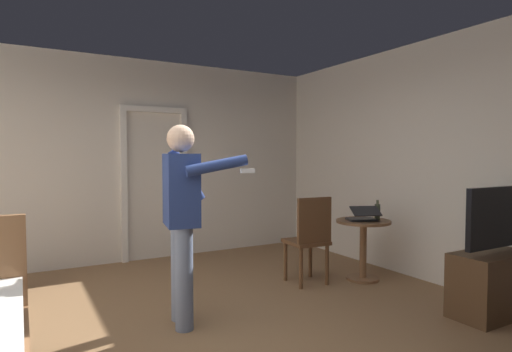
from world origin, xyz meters
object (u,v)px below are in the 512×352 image
object	(u,v)px
side_table	(363,240)
wooden_chair	(310,236)
tv_flatscreen	(497,275)
bottle_on_table	(377,212)
laptop	(363,216)
person_blue_shirt	(183,210)

from	to	relation	value
side_table	wooden_chair	distance (m)	0.68
tv_flatscreen	bottle_on_table	world-z (taller)	tv_flatscreen
laptop	person_blue_shirt	xyz separation A→B (m)	(-2.22, -0.17, 0.23)
wooden_chair	tv_flatscreen	bearing A→B (deg)	-58.56
wooden_chair	person_blue_shirt	world-z (taller)	person_blue_shirt
person_blue_shirt	side_table	bearing A→B (deg)	5.23
tv_flatscreen	bottle_on_table	xyz separation A→B (m)	(-0.16, 1.31, 0.44)
wooden_chair	person_blue_shirt	distance (m)	1.71
tv_flatscreen	laptop	bearing A→B (deg)	104.32
tv_flatscreen	bottle_on_table	distance (m)	1.40
bottle_on_table	wooden_chair	distance (m)	0.87
wooden_chair	person_blue_shirt	xyz separation A→B (m)	(-1.61, -0.37, 0.44)
bottle_on_table	side_table	bearing A→B (deg)	150.26
tv_flatscreen	person_blue_shirt	bearing A→B (deg)	155.17
bottle_on_table	person_blue_shirt	distance (m)	2.42
laptop	bottle_on_table	xyz separation A→B (m)	(0.19, -0.04, 0.05)
tv_flatscreen	person_blue_shirt	world-z (taller)	person_blue_shirt
side_table	bottle_on_table	world-z (taller)	bottle_on_table
side_table	bottle_on_table	size ratio (longest dim) A/B	2.99
laptop	wooden_chair	world-z (taller)	wooden_chair
person_blue_shirt	bottle_on_table	bearing A→B (deg)	3.04
tv_flatscreen	wooden_chair	world-z (taller)	tv_flatscreen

